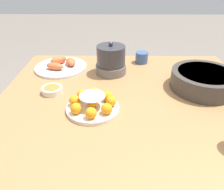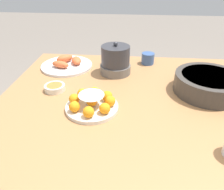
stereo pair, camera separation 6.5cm
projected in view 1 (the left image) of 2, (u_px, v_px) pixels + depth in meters
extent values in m
cylinder|color=#A87547|center=(49.00, 109.00, 1.65)|extent=(0.06, 0.06, 0.75)
cylinder|color=#A87547|center=(199.00, 110.00, 1.64)|extent=(0.06, 0.06, 0.75)
cube|color=#A87547|center=(129.00, 99.00, 1.03)|extent=(1.22, 1.05, 0.03)
cylinder|color=silver|center=(93.00, 108.00, 0.93)|extent=(0.23, 0.23, 0.02)
sphere|color=orange|center=(111.00, 101.00, 0.92)|extent=(0.05, 0.05, 0.05)
sphere|color=orange|center=(107.00, 96.00, 0.95)|extent=(0.05, 0.05, 0.05)
sphere|color=orange|center=(94.00, 93.00, 0.98)|extent=(0.05, 0.05, 0.05)
sphere|color=orange|center=(82.00, 95.00, 0.96)|extent=(0.05, 0.05, 0.05)
sphere|color=orange|center=(75.00, 101.00, 0.92)|extent=(0.05, 0.05, 0.05)
sphere|color=orange|center=(76.00, 108.00, 0.87)|extent=(0.05, 0.05, 0.05)
sphere|color=orange|center=(91.00, 113.00, 0.84)|extent=(0.05, 0.05, 0.05)
sphere|color=orange|center=(107.00, 109.00, 0.87)|extent=(0.05, 0.05, 0.05)
ellipsoid|color=white|center=(92.00, 96.00, 0.90)|extent=(0.11, 0.11, 0.02)
sphere|color=orange|center=(92.00, 102.00, 0.91)|extent=(0.05, 0.05, 0.05)
cylinder|color=#3D3833|center=(204.00, 80.00, 1.07)|extent=(0.32, 0.32, 0.09)
cylinder|color=brown|center=(206.00, 73.00, 1.05)|extent=(0.26, 0.26, 0.01)
cylinder|color=silver|center=(52.00, 90.00, 1.05)|extent=(0.10, 0.10, 0.03)
cylinder|color=olive|center=(52.00, 88.00, 1.04)|extent=(0.08, 0.08, 0.01)
cylinder|color=silver|center=(61.00, 67.00, 1.30)|extent=(0.30, 0.30, 0.01)
ellipsoid|color=#E06033|center=(71.00, 62.00, 1.30)|extent=(0.08, 0.11, 0.04)
ellipsoid|color=#E06033|center=(58.00, 60.00, 1.31)|extent=(0.11, 0.10, 0.05)
ellipsoid|color=#E06033|center=(55.00, 66.00, 1.24)|extent=(0.11, 0.07, 0.04)
cylinder|color=#38568E|center=(142.00, 58.00, 1.36)|extent=(0.08, 0.08, 0.07)
cylinder|color=#66605B|center=(111.00, 69.00, 1.23)|extent=(0.17, 0.17, 0.05)
cylinder|color=#333338|center=(111.00, 56.00, 1.19)|extent=(0.16, 0.16, 0.11)
sphere|color=#333338|center=(111.00, 44.00, 1.16)|extent=(0.02, 0.02, 0.02)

